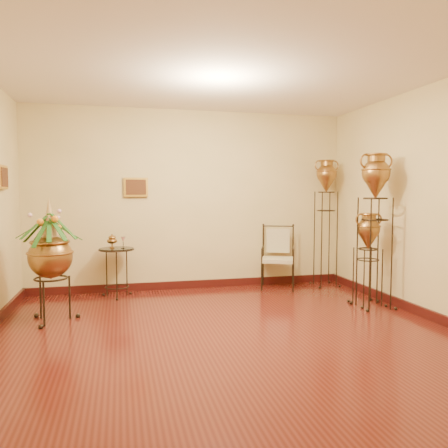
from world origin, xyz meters
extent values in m
plane|color=#551B14|center=(0.00, 0.00, 0.00)|extent=(5.00, 5.00, 0.00)
cube|color=#3B0F0D|center=(0.00, 2.48, 0.06)|extent=(5.00, 0.04, 0.12)
cube|color=#3B0F0D|center=(2.48, 0.00, 0.06)|extent=(0.04, 5.00, 0.12)
cube|color=gold|center=(-0.85, 2.46, 1.60)|extent=(0.36, 0.03, 0.29)
cube|color=gold|center=(-2.46, 1.45, 1.70)|extent=(0.03, 0.36, 0.29)
cube|color=beige|center=(1.33, 2.15, 0.45)|extent=(0.61, 0.59, 0.06)
cube|color=beige|center=(1.33, 2.15, 0.74)|extent=(0.36, 0.16, 0.39)
cylinder|color=black|center=(-1.15, 2.15, 0.71)|extent=(0.49, 0.49, 0.02)
camera|label=1|loc=(-1.09, -4.32, 1.50)|focal=35.00mm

